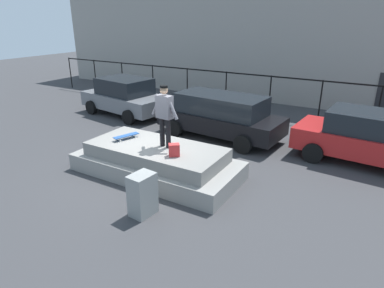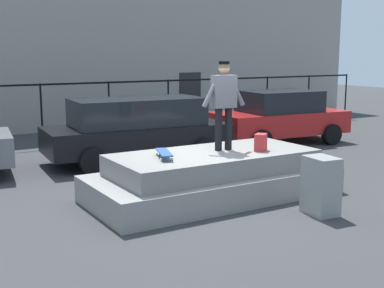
# 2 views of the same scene
# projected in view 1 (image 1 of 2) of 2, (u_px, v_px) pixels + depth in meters

# --- Properties ---
(ground_plane) EXTENTS (60.00, 60.00, 0.00)m
(ground_plane) POSITION_uv_depth(u_px,v_px,m) (151.00, 172.00, 9.94)
(ground_plane) COLOR #38383A
(concrete_ledge) EXTENTS (4.86, 2.20, 0.89)m
(concrete_ledge) POSITION_uv_depth(u_px,v_px,m) (156.00, 161.00, 9.71)
(concrete_ledge) COLOR gray
(concrete_ledge) RESTS_ON ground_plane
(skateboarder) EXTENTS (0.94, 0.29, 1.74)m
(skateboarder) POSITION_uv_depth(u_px,v_px,m) (165.00, 112.00, 9.10)
(skateboarder) COLOR black
(skateboarder) RESTS_ON concrete_ledge
(skateboard) EXTENTS (0.44, 0.82, 0.12)m
(skateboard) POSITION_uv_depth(u_px,v_px,m) (126.00, 136.00, 10.01)
(skateboard) COLOR #264C8C
(skateboard) RESTS_ON concrete_ledge
(backpack) EXTENTS (0.34, 0.33, 0.34)m
(backpack) POSITION_uv_depth(u_px,v_px,m) (174.00, 150.00, 8.77)
(backpack) COLOR red
(backpack) RESTS_ON concrete_ledge
(car_grey_sedan_near) EXTENTS (4.47, 2.63, 1.70)m
(car_grey_sedan_near) POSITION_uv_depth(u_px,v_px,m) (125.00, 96.00, 15.47)
(car_grey_sedan_near) COLOR slate
(car_grey_sedan_near) RESTS_ON ground_plane
(car_black_hatchback_mid) EXTENTS (4.83, 2.38, 1.65)m
(car_black_hatchback_mid) POSITION_uv_depth(u_px,v_px,m) (220.00, 115.00, 12.52)
(car_black_hatchback_mid) COLOR black
(car_black_hatchback_mid) RESTS_ON ground_plane
(car_red_sedan_far) EXTENTS (4.31, 2.35, 1.64)m
(car_red_sedan_far) POSITION_uv_depth(u_px,v_px,m) (366.00, 137.00, 10.35)
(car_red_sedan_far) COLOR #B21E1E
(car_red_sedan_far) RESTS_ON ground_plane
(utility_box) EXTENTS (0.50, 0.64, 1.02)m
(utility_box) POSITION_uv_depth(u_px,v_px,m) (142.00, 195.00, 7.69)
(utility_box) COLOR gray
(utility_box) RESTS_ON ground_plane
(fence_row) EXTENTS (24.06, 0.06, 1.89)m
(fence_row) POSITION_uv_depth(u_px,v_px,m) (248.00, 86.00, 15.45)
(fence_row) COLOR black
(fence_row) RESTS_ON ground_plane
(warehouse_building) EXTENTS (29.13, 8.69, 6.21)m
(warehouse_building) POSITION_uv_depth(u_px,v_px,m) (291.00, 38.00, 20.22)
(warehouse_building) COLOR gray
(warehouse_building) RESTS_ON ground_plane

